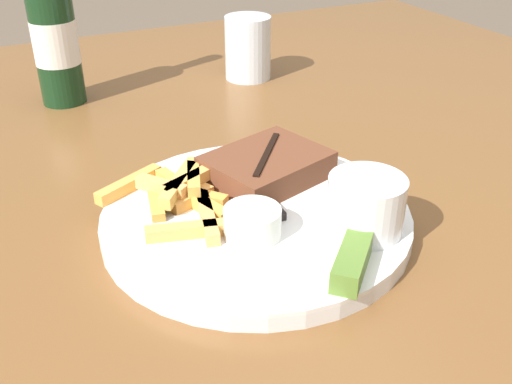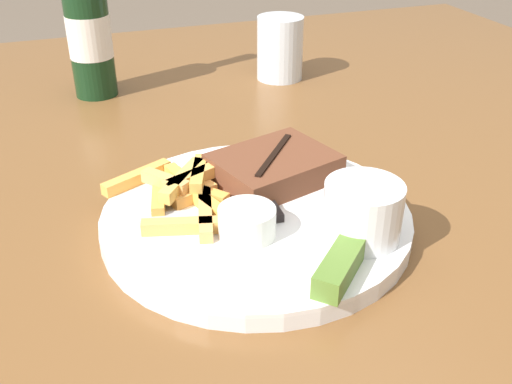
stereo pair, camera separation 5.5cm
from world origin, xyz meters
name	(u,v)px [view 2 (the right image)]	position (x,y,z in m)	size (l,w,h in m)	color
dining_table	(256,276)	(0.00, 0.00, 0.69)	(1.45, 1.47, 0.75)	brown
dinner_plate	(256,219)	(0.00, 0.00, 0.76)	(0.29, 0.29, 0.02)	white
steak_portion	(274,167)	(0.04, 0.05, 0.78)	(0.14, 0.12, 0.03)	brown
fries_pile	(182,191)	(-0.06, 0.04, 0.78)	(0.12, 0.15, 0.02)	#E3B557
coleslaw_cup	(363,208)	(0.07, -0.07, 0.79)	(0.07, 0.07, 0.05)	white
dipping_sauce_cup	(247,221)	(-0.02, -0.04, 0.78)	(0.05, 0.05, 0.03)	silver
pickle_spear	(340,267)	(0.03, -0.12, 0.78)	(0.06, 0.06, 0.02)	#567A2D
fork_utensil	(174,216)	(-0.07, 0.01, 0.77)	(0.13, 0.03, 0.00)	#B7B7BC
knife_utensil	(256,189)	(0.01, 0.03, 0.77)	(0.02, 0.17, 0.01)	#B7B7BC
beer_bottle	(89,33)	(-0.10, 0.41, 0.84)	(0.06, 0.06, 0.25)	#143319
drinking_glass	(280,48)	(0.18, 0.39, 0.79)	(0.07, 0.07, 0.09)	silver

